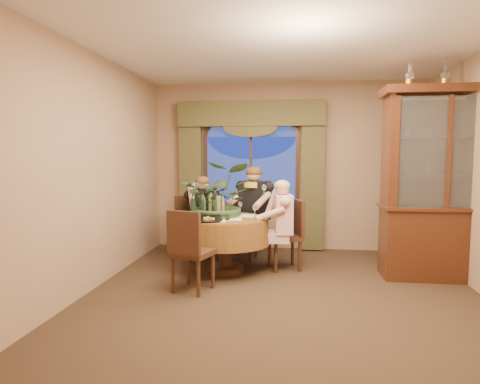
# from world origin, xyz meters

# --- Properties ---
(floor) EXTENTS (5.00, 5.00, 0.00)m
(floor) POSITION_xyz_m (0.00, 0.00, 0.00)
(floor) COLOR black
(floor) RESTS_ON ground
(wall_back) EXTENTS (4.50, 0.00, 4.50)m
(wall_back) POSITION_xyz_m (0.00, 2.50, 1.40)
(wall_back) COLOR #957357
(wall_back) RESTS_ON ground
(ceiling) EXTENTS (5.00, 5.00, 0.00)m
(ceiling) POSITION_xyz_m (0.00, 0.00, 2.80)
(ceiling) COLOR white
(ceiling) RESTS_ON wall_back
(window) EXTENTS (1.62, 0.10, 1.32)m
(window) POSITION_xyz_m (-0.60, 2.43, 1.30)
(window) COLOR navy
(window) RESTS_ON wall_back
(arched_transom) EXTENTS (1.60, 0.06, 0.44)m
(arched_transom) POSITION_xyz_m (-0.60, 2.43, 2.08)
(arched_transom) COLOR navy
(arched_transom) RESTS_ON wall_back
(drapery_left) EXTENTS (0.38, 0.14, 2.32)m
(drapery_left) POSITION_xyz_m (-1.63, 2.38, 1.18)
(drapery_left) COLOR #413E23
(drapery_left) RESTS_ON floor
(drapery_right) EXTENTS (0.38, 0.14, 2.32)m
(drapery_right) POSITION_xyz_m (0.43, 2.38, 1.18)
(drapery_right) COLOR #413E23
(drapery_right) RESTS_ON floor
(swag_valance) EXTENTS (2.45, 0.16, 0.42)m
(swag_valance) POSITION_xyz_m (-0.60, 2.35, 2.28)
(swag_valance) COLOR #413E23
(swag_valance) RESTS_ON wall_back
(dining_table) EXTENTS (1.60, 1.60, 0.75)m
(dining_table) POSITION_xyz_m (-0.80, 0.97, 0.38)
(dining_table) COLOR maroon
(dining_table) RESTS_ON floor
(china_cabinet) EXTENTS (1.50, 0.59, 2.44)m
(china_cabinet) POSITION_xyz_m (1.96, 1.03, 1.22)
(china_cabinet) COLOR #371A0E
(china_cabinet) RESTS_ON floor
(oil_lamp_left) EXTENTS (0.11, 0.11, 0.34)m
(oil_lamp_left) POSITION_xyz_m (1.54, 1.03, 2.61)
(oil_lamp_left) COLOR #A5722D
(oil_lamp_left) RESTS_ON china_cabinet
(oil_lamp_center) EXTENTS (0.11, 0.11, 0.34)m
(oil_lamp_center) POSITION_xyz_m (1.96, 1.03, 2.61)
(oil_lamp_center) COLOR #A5722D
(oil_lamp_center) RESTS_ON china_cabinet
(chair_right) EXTENTS (0.52, 0.52, 0.96)m
(chair_right) POSITION_xyz_m (-0.01, 1.21, 0.48)
(chair_right) COLOR black
(chair_right) RESTS_ON floor
(chair_back_right) EXTENTS (0.49, 0.49, 0.96)m
(chair_back_right) POSITION_xyz_m (-0.65, 1.70, 0.48)
(chair_back_right) COLOR black
(chair_back_right) RESTS_ON floor
(chair_back) EXTENTS (0.59, 0.59, 0.96)m
(chair_back) POSITION_xyz_m (-1.39, 1.58, 0.48)
(chair_back) COLOR black
(chair_back) RESTS_ON floor
(chair_front_left) EXTENTS (0.53, 0.53, 0.96)m
(chair_front_left) POSITION_xyz_m (-1.06, 0.16, 0.48)
(chair_front_left) COLOR black
(chair_front_left) RESTS_ON floor
(person_pink) EXTENTS (0.47, 0.50, 1.26)m
(person_pink) POSITION_xyz_m (-0.02, 1.07, 0.63)
(person_pink) COLOR beige
(person_pink) RESTS_ON floor
(person_back) EXTENTS (0.62, 0.61, 1.29)m
(person_back) POSITION_xyz_m (-1.26, 1.57, 0.64)
(person_back) COLOR black
(person_back) RESTS_ON floor
(person_scarf) EXTENTS (0.65, 0.63, 1.43)m
(person_scarf) POSITION_xyz_m (-0.48, 1.73, 0.71)
(person_scarf) COLOR black
(person_scarf) RESTS_ON floor
(stoneware_vase) EXTENTS (0.15, 0.15, 0.28)m
(stoneware_vase) POSITION_xyz_m (-0.89, 1.06, 0.89)
(stoneware_vase) COLOR #9E8660
(stoneware_vase) RESTS_ON dining_table
(centerpiece_plant) EXTENTS (1.00, 1.11, 0.86)m
(centerpiece_plant) POSITION_xyz_m (-0.88, 1.07, 1.38)
(centerpiece_plant) COLOR #345130
(centerpiece_plant) RESTS_ON dining_table
(olive_bowl) EXTENTS (0.16, 0.16, 0.05)m
(olive_bowl) POSITION_xyz_m (-0.75, 0.92, 0.78)
(olive_bowl) COLOR #495C2D
(olive_bowl) RESTS_ON dining_table
(cheese_platter) EXTENTS (0.37, 0.37, 0.02)m
(cheese_platter) POSITION_xyz_m (-0.97, 0.65, 0.76)
(cheese_platter) COLOR black
(cheese_platter) RESTS_ON dining_table
(wine_bottle_0) EXTENTS (0.07, 0.07, 0.33)m
(wine_bottle_0) POSITION_xyz_m (-1.06, 1.13, 0.92)
(wine_bottle_0) COLOR black
(wine_bottle_0) RESTS_ON dining_table
(wine_bottle_1) EXTENTS (0.07, 0.07, 0.33)m
(wine_bottle_1) POSITION_xyz_m (-1.12, 0.93, 0.92)
(wine_bottle_1) COLOR black
(wine_bottle_1) RESTS_ON dining_table
(wine_bottle_2) EXTENTS (0.07, 0.07, 0.33)m
(wine_bottle_2) POSITION_xyz_m (-1.13, 1.04, 0.92)
(wine_bottle_2) COLOR tan
(wine_bottle_2) RESTS_ON dining_table
(wine_bottle_3) EXTENTS (0.07, 0.07, 0.33)m
(wine_bottle_3) POSITION_xyz_m (-0.94, 0.91, 0.92)
(wine_bottle_3) COLOR black
(wine_bottle_3) RESTS_ON dining_table
(wine_bottle_4) EXTENTS (0.07, 0.07, 0.33)m
(wine_bottle_4) POSITION_xyz_m (-1.00, 1.00, 0.92)
(wine_bottle_4) COLOR tan
(wine_bottle_4) RESTS_ON dining_table
(wine_bottle_5) EXTENTS (0.07, 0.07, 0.33)m
(wine_bottle_5) POSITION_xyz_m (-1.22, 0.86, 0.92)
(wine_bottle_5) COLOR black
(wine_bottle_5) RESTS_ON dining_table
(tasting_paper_0) EXTENTS (0.23, 0.31, 0.00)m
(tasting_paper_0) POSITION_xyz_m (-0.67, 0.85, 0.75)
(tasting_paper_0) COLOR white
(tasting_paper_0) RESTS_ON dining_table
(tasting_paper_1) EXTENTS (0.23, 0.31, 0.00)m
(tasting_paper_1) POSITION_xyz_m (-0.52, 1.13, 0.75)
(tasting_paper_1) COLOR white
(tasting_paper_1) RESTS_ON dining_table
(tasting_paper_2) EXTENTS (0.25, 0.32, 0.00)m
(tasting_paper_2) POSITION_xyz_m (-0.83, 0.73, 0.75)
(tasting_paper_2) COLOR white
(tasting_paper_2) RESTS_ON dining_table
(wine_glass_person_pink) EXTENTS (0.07, 0.07, 0.18)m
(wine_glass_person_pink) POSITION_xyz_m (-0.41, 1.02, 0.84)
(wine_glass_person_pink) COLOR silver
(wine_glass_person_pink) RESTS_ON dining_table
(wine_glass_person_back) EXTENTS (0.07, 0.07, 0.18)m
(wine_glass_person_back) POSITION_xyz_m (-1.04, 1.29, 0.84)
(wine_glass_person_back) COLOR silver
(wine_glass_person_back) RESTS_ON dining_table
(wine_glass_person_scarf) EXTENTS (0.07, 0.07, 0.18)m
(wine_glass_person_scarf) POSITION_xyz_m (-0.65, 1.33, 0.84)
(wine_glass_person_scarf) COLOR silver
(wine_glass_person_scarf) RESTS_ON dining_table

